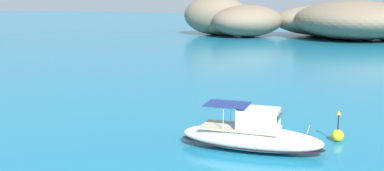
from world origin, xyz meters
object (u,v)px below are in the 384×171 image
Objects in this scene: islet_large at (346,21)px; islet_small at (229,18)px; channel_buoy at (338,134)px; motorboat_white at (251,136)px.

islet_large is 1.37× the size of islet_small.
islet_small is 14.77× the size of channel_buoy.
islet_small reaches higher than channel_buoy.
islet_small is at bearing 110.79° from motorboat_white.
motorboat_white is 4.36m from channel_buoy.
channel_buoy is (6.38, -60.78, -2.54)m from islet_large.
motorboat_white is at bearing -87.21° from islet_large.
motorboat_white reaches higher than channel_buoy.
motorboat_white is (23.19, -61.09, -2.44)m from islet_small.
channel_buoy is (3.28, 2.84, -0.30)m from motorboat_white.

